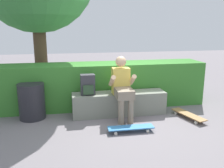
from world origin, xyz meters
TOP-DOWN VIEW (x-y plane):
  - ground_plane at (0.00, 0.00)m, footprint 24.00×24.00m
  - bench_main at (0.00, 0.30)m, footprint 1.91×0.43m
  - person_skater at (0.02, 0.09)m, footprint 0.49×0.62m
  - skateboard_near_person at (0.01, -0.58)m, footprint 0.80×0.21m
  - skateboard_beside_bench at (1.30, -0.19)m, footprint 0.41×0.82m
  - backpack_on_bench at (-0.64, 0.29)m, footprint 0.28×0.23m
  - hedge_row at (-0.35, 0.93)m, footprint 4.79×0.75m
  - trash_bin at (-1.73, 0.40)m, footprint 0.51×0.51m

SIDE VIEW (x-z plane):
  - ground_plane at x=0.00m, z-range 0.00..0.00m
  - skateboard_near_person at x=0.01m, z-range 0.03..0.12m
  - skateboard_beside_bench at x=1.30m, z-range 0.03..0.12m
  - bench_main at x=0.00m, z-range 0.00..0.46m
  - trash_bin at x=-1.73m, z-range 0.00..0.70m
  - hedge_row at x=-0.35m, z-range 0.00..0.98m
  - backpack_on_bench at x=-0.64m, z-range 0.46..0.86m
  - person_skater at x=0.02m, z-range 0.05..1.27m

